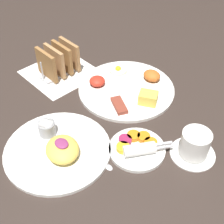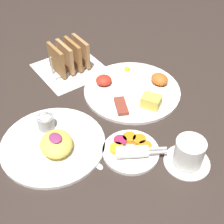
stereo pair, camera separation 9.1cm
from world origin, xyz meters
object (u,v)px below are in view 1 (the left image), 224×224
Objects in this scene: plate_breakfast at (128,88)px; plate_foreground at (58,148)px; toast_rack at (59,60)px; coffee_cup at (195,145)px; plate_condiments at (137,147)px.

plate_foreground is (0.06, -0.32, 0.00)m from plate_breakfast.
toast_rack reaches higher than plate_breakfast.
toast_rack is (-0.23, -0.10, 0.04)m from plate_breakfast.
plate_breakfast is 2.62× the size of coffee_cup.
plate_condiments is at bearing -39.77° from plate_breakfast.
plate_foreground is (-0.14, -0.16, 0.00)m from plate_condiments.
toast_rack is at bearing -156.08° from plate_breakfast.
toast_rack is at bearing 142.81° from plate_foreground.
plate_foreground reaches higher than plate_condiments.
plate_breakfast is 0.26m from toast_rack.
toast_rack reaches higher than plate_foreground.
plate_condiments is at bearing -138.68° from coffee_cup.
toast_rack is (-0.29, 0.22, 0.04)m from plate_foreground.
coffee_cup reaches higher than plate_breakfast.
coffee_cup is (0.11, 0.10, 0.02)m from plate_condiments.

